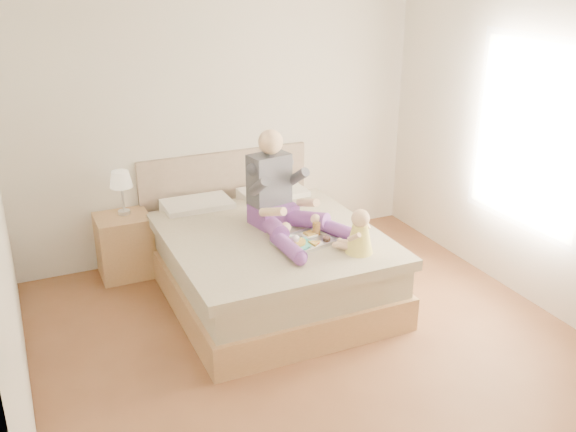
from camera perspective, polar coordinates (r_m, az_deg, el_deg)
name	(u,v)px	position (r m, az deg, el deg)	size (l,w,h in m)	color
room	(334,157)	(4.29, 4.11, 5.26)	(4.02, 4.22, 2.71)	brown
bed	(264,257)	(5.60, -2.17, -3.63)	(1.70, 2.18, 1.00)	#A57B4D
nightstand	(125,245)	(6.06, -14.31, -2.56)	(0.47, 0.42, 0.58)	#A57B4D
lamp	(121,182)	(5.89, -14.63, 2.97)	(0.20, 0.20, 0.41)	silver
adult	(282,200)	(5.35, -0.58, 1.41)	(0.73, 1.08, 0.85)	#70388E
tray	(304,240)	(5.14, 1.39, -2.11)	(0.51, 0.45, 0.13)	silver
baby	(359,235)	(4.97, 6.30, -1.69)	(0.29, 0.31, 0.36)	#FAE74F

